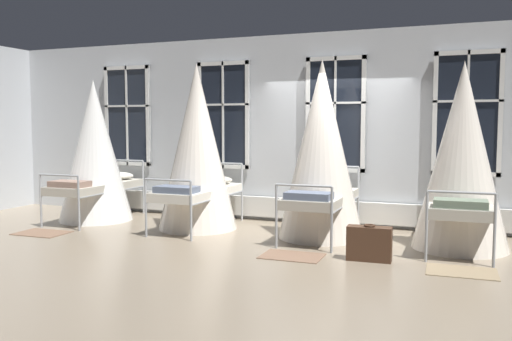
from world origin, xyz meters
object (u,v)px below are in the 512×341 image
(suitcase_dark, at_px, (369,243))
(cot_second, at_px, (197,149))
(cot_first, at_px, (95,153))
(cot_fourth, at_px, (462,159))
(cot_third, at_px, (321,152))

(suitcase_dark, bearing_deg, cot_second, 156.84)
(cot_first, height_order, suitcase_dark, cot_first)
(cot_first, distance_m, cot_fourth, 6.19)
(cot_second, height_order, cot_third, cot_second)
(cot_second, relative_size, suitcase_dark, 4.82)
(cot_fourth, bearing_deg, cot_second, 89.36)
(cot_second, relative_size, cot_fourth, 1.05)
(cot_first, xyz_separation_m, cot_second, (2.09, -0.03, 0.10))
(cot_first, bearing_deg, suitcase_dark, -102.87)
(cot_third, distance_m, cot_fourth, 2.00)
(cot_fourth, bearing_deg, cot_third, 88.67)
(cot_second, xyz_separation_m, suitcase_dark, (3.04, -1.16, -1.10))
(cot_third, xyz_separation_m, cot_fourth, (2.00, -0.02, -0.06))
(suitcase_dark, bearing_deg, cot_fourth, 45.22)
(cot_third, height_order, suitcase_dark, cot_third)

